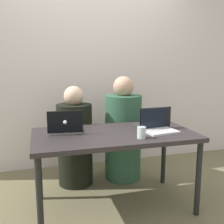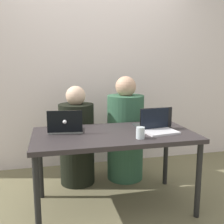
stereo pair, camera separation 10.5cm
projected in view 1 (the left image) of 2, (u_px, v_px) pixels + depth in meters
ground_plane at (114, 206)px, 2.53m from camera, size 12.00×12.00×0.00m
back_wall at (89, 71)px, 3.45m from camera, size 4.50×0.10×2.50m
desk at (114, 140)px, 2.41m from camera, size 1.46×0.78×0.73m
person_on_left at (75, 141)px, 2.94m from camera, size 0.46×0.46×1.12m
person_on_right at (123, 134)px, 3.08m from camera, size 0.47×0.47×1.22m
laptop_back_left at (65, 128)px, 2.40m from camera, size 0.33×0.27×0.21m
laptop_back_right at (152, 122)px, 2.61m from camera, size 0.35×0.25×0.21m
laptop_front_right at (159, 127)px, 2.44m from camera, size 0.32×0.26×0.21m
water_glass_right at (141, 133)px, 2.22m from camera, size 0.07×0.07×0.10m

